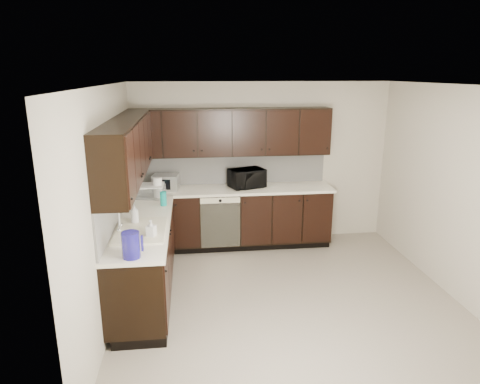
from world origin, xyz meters
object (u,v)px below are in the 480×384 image
toaster_oven (166,182)px  blue_pitcher (131,245)px  microwave (247,178)px  sink (141,237)px  storage_bin (148,191)px

toaster_oven → blue_pitcher: bearing=-86.6°
toaster_oven → microwave: bearing=9.1°
sink → microwave: (1.41, 1.73, 0.20)m
microwave → storage_bin: (-1.45, -0.37, -0.06)m
toaster_oven → sink: bearing=-88.2°
microwave → blue_pitcher: (-1.42, -2.42, -0.01)m
sink → blue_pitcher: sink is taller
toaster_oven → storage_bin: toaster_oven is taller
microwave → blue_pitcher: microwave is taller
microwave → storage_bin: microwave is taller
storage_bin → toaster_oven: bearing=56.4°
toaster_oven → blue_pitcher: blue_pitcher is taller
storage_bin → blue_pitcher: size_ratio=1.68×
microwave → storage_bin: bearing=174.6°
sink → toaster_oven: size_ratio=2.21×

